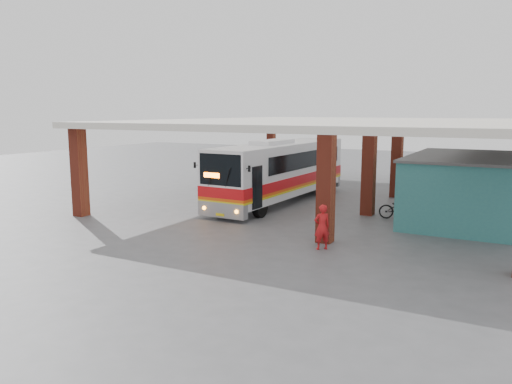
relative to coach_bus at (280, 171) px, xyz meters
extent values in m
plane|color=#515154|center=(2.42, -4.16, -1.79)|extent=(90.00, 90.00, 0.00)
cube|color=maroon|center=(5.42, -7.16, 0.39)|extent=(0.60, 0.60, 4.35)
cube|color=maroon|center=(5.42, -1.16, 0.39)|extent=(0.60, 0.60, 4.35)
cube|color=maroon|center=(5.42, 4.84, 0.39)|extent=(0.60, 0.60, 4.35)
cube|color=maroon|center=(-7.08, -8.16, 0.39)|extent=(0.60, 0.60, 4.35)
cube|color=maroon|center=(-7.08, 12.84, 0.39)|extent=(0.60, 0.60, 4.35)
cube|color=silver|center=(2.92, 2.34, 2.71)|extent=(21.00, 23.00, 0.30)
cube|color=#2C6C6F|center=(9.92, -0.16, -0.29)|extent=(5.00, 8.00, 3.00)
cube|color=#4E4E4E|center=(9.92, -0.16, 1.26)|extent=(5.20, 8.20, 0.12)
cube|color=#133432|center=(7.40, -1.66, -0.74)|extent=(0.08, 0.95, 2.10)
cube|color=black|center=(7.40, 1.34, 0.01)|extent=(0.08, 1.20, 1.00)
cube|color=black|center=(7.37, 1.34, 0.01)|extent=(0.04, 1.30, 1.10)
cube|color=white|center=(0.00, 0.03, 0.15)|extent=(2.93, 12.32, 2.86)
cube|color=white|center=(-0.03, -0.98, 1.68)|extent=(1.32, 3.10, 0.26)
cube|color=gray|center=(-0.18, -5.90, -1.23)|extent=(2.58, 0.49, 0.71)
cube|color=red|center=(0.00, 0.03, -0.41)|extent=(2.97, 12.32, 0.51)
cube|color=#DC4F0C|center=(0.00, 0.03, -0.73)|extent=(2.97, 12.32, 0.13)
cube|color=yellow|center=(0.00, 0.03, -0.85)|extent=(2.97, 12.32, 0.10)
cube|color=black|center=(-0.19, -6.04, 0.68)|extent=(2.30, 0.17, 1.48)
cube|color=black|center=(-1.26, 0.89, 0.66)|extent=(0.33, 9.18, 0.92)
cube|color=black|center=(1.31, 0.81, 0.66)|extent=(0.33, 9.18, 0.92)
cube|color=#FF5905|center=(-0.65, -6.09, 0.41)|extent=(0.87, 0.08, 0.22)
sphere|color=orange|center=(-1.11, -6.09, -1.19)|extent=(0.18, 0.18, 0.18)
sphere|color=orange|center=(0.73, -6.14, -1.19)|extent=(0.18, 0.18, 0.18)
cube|color=yellow|center=(-0.19, -6.12, -1.43)|extent=(0.46, 0.04, 0.12)
cylinder|color=black|center=(-1.23, -4.21, -1.28)|extent=(0.36, 1.03, 1.02)
cylinder|color=black|center=(0.96, -4.28, -1.28)|extent=(0.36, 1.03, 1.02)
cylinder|color=black|center=(-0.98, 3.64, -1.28)|extent=(0.36, 1.03, 1.02)
cylinder|color=black|center=(1.21, 3.57, -1.28)|extent=(0.36, 1.03, 1.02)
cylinder|color=black|center=(-0.94, 4.96, -1.28)|extent=(0.36, 1.03, 1.02)
cylinder|color=black|center=(1.25, 4.90, -1.28)|extent=(0.36, 1.03, 1.02)
imported|color=black|center=(7.12, -1.43, -1.25)|extent=(2.16, 1.21, 1.07)
imported|color=red|center=(5.70, -8.23, -0.92)|extent=(0.74, 0.73, 1.73)
cube|color=red|center=(7.19, 4.48, -1.53)|extent=(0.58, 0.58, 0.07)
cube|color=red|center=(7.39, 4.43, -1.23)|extent=(0.18, 0.47, 0.67)
cylinder|color=black|center=(6.96, 4.35, -1.67)|extent=(0.03, 0.03, 0.22)
cylinder|color=black|center=(7.32, 4.25, -1.67)|extent=(0.03, 0.03, 0.22)
cylinder|color=black|center=(7.06, 4.71, -1.67)|extent=(0.03, 0.03, 0.22)
cylinder|color=black|center=(7.43, 4.61, -1.67)|extent=(0.03, 0.03, 0.22)
camera|label=1|loc=(12.23, -25.44, 3.37)|focal=35.00mm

